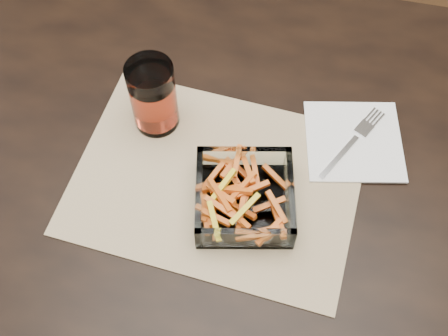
{
  "coord_description": "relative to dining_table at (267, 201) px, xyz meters",
  "views": [
    {
      "loc": [
        0.02,
        -0.44,
        1.54
      ],
      "look_at": [
        -0.07,
        -0.02,
        0.78
      ],
      "focal_mm": 45.0,
      "sensor_mm": 36.0,
      "label": 1
    }
  ],
  "objects": [
    {
      "name": "napkin",
      "position": [
        0.12,
        0.1,
        0.09
      ],
      "size": [
        0.19,
        0.19,
        0.0
      ],
      "primitive_type": "cube",
      "rotation": [
        0.0,
        0.0,
        0.21
      ],
      "color": "white",
      "rests_on": "placemat"
    },
    {
      "name": "dining_table",
      "position": [
        0.0,
        0.0,
        0.0
      ],
      "size": [
        1.6,
        0.9,
        0.75
      ],
      "color": "black",
      "rests_on": "ground"
    },
    {
      "name": "glass_bowl",
      "position": [
        -0.03,
        -0.06,
        0.11
      ],
      "size": [
        0.17,
        0.17,
        0.06
      ],
      "rotation": [
        0.0,
        0.0,
        0.22
      ],
      "color": "white",
      "rests_on": "placemat"
    },
    {
      "name": "placemat",
      "position": [
        -0.09,
        -0.03,
        0.09
      ],
      "size": [
        0.47,
        0.36,
        0.0
      ],
      "primitive_type": "cube",
      "rotation": [
        0.0,
        0.0,
        -0.06
      ],
      "color": "tan",
      "rests_on": "dining_table"
    },
    {
      "name": "tumbler",
      "position": [
        -0.21,
        0.07,
        0.15
      ],
      "size": [
        0.08,
        0.08,
        0.13
      ],
      "color": "white",
      "rests_on": "placemat"
    },
    {
      "name": "fork",
      "position": [
        0.12,
        0.09,
        0.1
      ],
      "size": [
        0.09,
        0.16,
        0.0
      ],
      "rotation": [
        0.0,
        0.0,
        -0.49
      ],
      "color": "silver",
      "rests_on": "napkin"
    }
  ]
}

